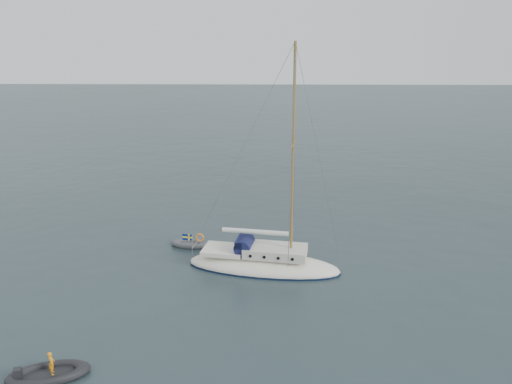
{
  "coord_description": "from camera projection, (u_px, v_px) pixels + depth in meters",
  "views": [
    {
      "loc": [
        1.65,
        -30.97,
        13.88
      ],
      "look_at": [
        0.82,
        0.0,
        4.65
      ],
      "focal_mm": 35.0,
      "sensor_mm": 36.0,
      "label": 1
    }
  ],
  "objects": [
    {
      "name": "rib",
      "position": [
        48.0,
        374.0,
        21.53
      ],
      "size": [
        3.52,
        1.6,
        1.25
      ],
      "rotation": [
        0.0,
        0.0,
        0.31
      ],
      "color": "black",
      "rests_on": "ground"
    },
    {
      "name": "ground",
      "position": [
        244.0,
        258.0,
        33.68
      ],
      "size": [
        300.0,
        300.0,
        0.0
      ],
      "primitive_type": "plane",
      "color": "black",
      "rests_on": "ground"
    },
    {
      "name": "sailboat",
      "position": [
        264.0,
        253.0,
        31.73
      ],
      "size": [
        10.32,
        3.09,
        14.7
      ],
      "rotation": [
        0.0,
        0.0,
        -0.16
      ],
      "color": "white",
      "rests_on": "ground"
    },
    {
      "name": "dinghy",
      "position": [
        189.0,
        244.0,
        35.56
      ],
      "size": [
        2.73,
        1.24,
        0.39
      ],
      "rotation": [
        0.0,
        0.0,
        -0.19
      ],
      "color": "#525258",
      "rests_on": "ground"
    }
  ]
}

